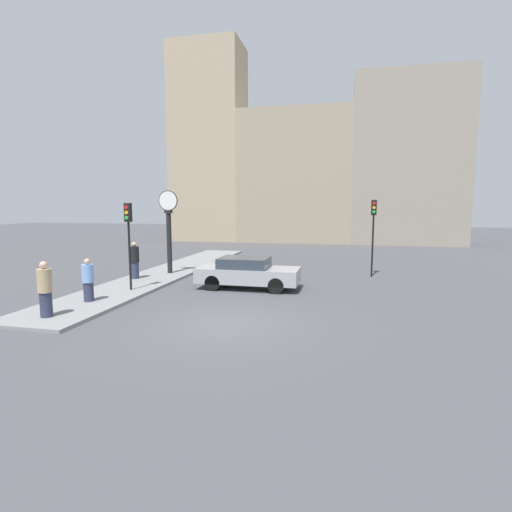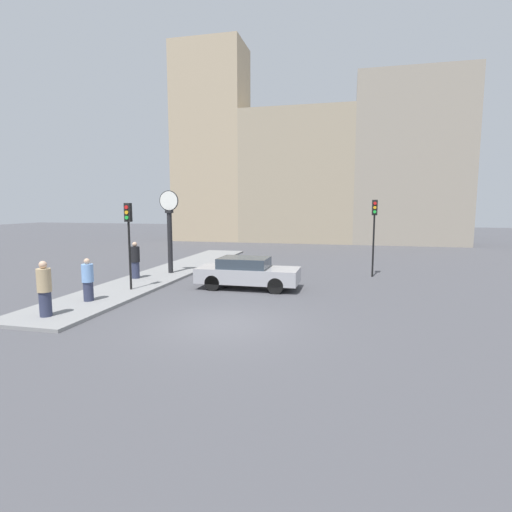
% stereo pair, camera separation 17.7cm
% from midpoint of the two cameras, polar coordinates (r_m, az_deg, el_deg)
% --- Properties ---
extents(ground_plane, '(120.00, 120.00, 0.00)m').
position_cam_midpoint_polar(ground_plane, '(12.40, -4.15, -9.61)').
color(ground_plane, '#47474C').
extents(sidewalk_corner, '(2.78, 20.01, 0.12)m').
position_cam_midpoint_polar(sidewalk_corner, '(21.71, -12.10, -2.28)').
color(sidewalk_corner, gray).
rests_on(sidewalk_corner, ground_plane).
extents(building_row, '(27.85, 5.00, 19.36)m').
position_cam_midpoint_polar(building_row, '(40.13, 7.46, 13.31)').
color(building_row, tan).
rests_on(building_row, ground_plane).
extents(sedan_car, '(4.38, 1.78, 1.35)m').
position_cam_midpoint_polar(sedan_car, '(17.31, -0.96, -2.37)').
color(sedan_car, '#9E9EA3').
rests_on(sedan_car, ground_plane).
extents(traffic_light_near, '(0.26, 0.24, 3.57)m').
position_cam_midpoint_polar(traffic_light_near, '(17.12, -17.45, 3.87)').
color(traffic_light_near, black).
rests_on(traffic_light_near, sidewalk_corner).
extents(traffic_light_far, '(0.26, 0.24, 3.86)m').
position_cam_midpoint_polar(traffic_light_far, '(20.80, 16.77, 4.66)').
color(traffic_light_far, black).
rests_on(traffic_light_far, ground_plane).
extents(street_clock, '(1.03, 0.32, 4.22)m').
position_cam_midpoint_polar(street_clock, '(20.92, -12.00, 3.88)').
color(street_clock, black).
rests_on(street_clock, sidewalk_corner).
extents(pedestrian_black_jacket, '(0.43, 0.43, 1.75)m').
position_cam_midpoint_polar(pedestrian_black_jacket, '(19.87, -16.62, -0.61)').
color(pedestrian_black_jacket, '#2D334C').
rests_on(pedestrian_black_jacket, sidewalk_corner).
extents(pedestrian_tan_coat, '(0.43, 0.43, 1.76)m').
position_cam_midpoint_polar(pedestrian_tan_coat, '(14.14, -27.66, -4.23)').
color(pedestrian_tan_coat, '#2D334C').
rests_on(pedestrian_tan_coat, sidewalk_corner).
extents(pedestrian_blue_stripe, '(0.42, 0.42, 1.57)m').
position_cam_midpoint_polar(pedestrian_blue_stripe, '(15.77, -22.60, -3.21)').
color(pedestrian_blue_stripe, '#2D334C').
rests_on(pedestrian_blue_stripe, sidewalk_corner).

